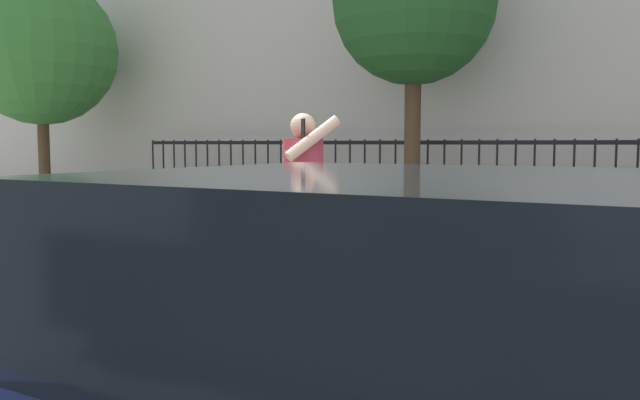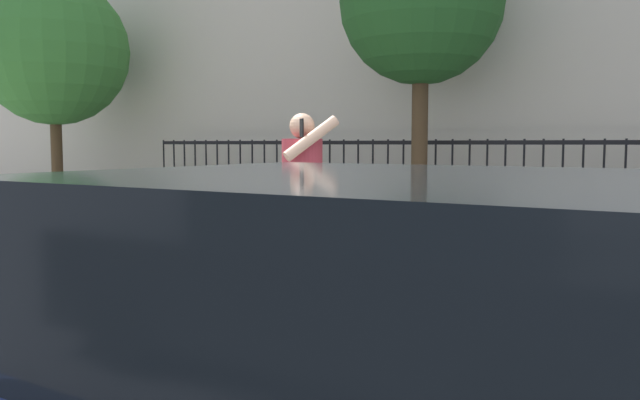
{
  "view_description": "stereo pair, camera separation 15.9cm",
  "coord_description": "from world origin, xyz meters",
  "views": [
    {
      "loc": [
        2.54,
        -3.4,
        1.54
      ],
      "look_at": [
        -0.16,
        1.63,
        1.04
      ],
      "focal_mm": 36.68,
      "sensor_mm": 36.0,
      "label": 1
    },
    {
      "loc": [
        2.68,
        -3.32,
        1.54
      ],
      "look_at": [
        -0.16,
        1.63,
        1.04
      ],
      "focal_mm": 36.68,
      "sensor_mm": 36.0,
      "label": 2
    }
  ],
  "objects": [
    {
      "name": "sidewalk",
      "position": [
        0.0,
        2.2,
        0.07
      ],
      "size": [
        28.0,
        4.4,
        0.15
      ],
      "primitive_type": "cube",
      "color": "#9E9B93",
      "rests_on": "ground"
    },
    {
      "name": "pedestrian_on_phone",
      "position": [
        -0.18,
        1.35,
        1.1
      ],
      "size": [
        0.7,
        0.65,
        1.64
      ],
      "color": "tan",
      "rests_on": "sidewalk"
    },
    {
      "name": "street_bench",
      "position": [
        -3.34,
        2.93,
        0.65
      ],
      "size": [
        1.6,
        0.45,
        0.95
      ],
      "color": "brown",
      "rests_on": "sidewalk"
    },
    {
      "name": "street_tree_near",
      "position": [
        -7.65,
        4.82,
        3.23
      ],
      "size": [
        2.73,
        2.73,
        4.6
      ],
      "color": "#4C3823",
      "rests_on": "ground"
    },
    {
      "name": "ground_plane",
      "position": [
        0.0,
        0.0,
        0.0
      ],
      "size": [
        60.0,
        60.0,
        0.0
      ],
      "primitive_type": "plane",
      "color": "#333338"
    },
    {
      "name": "iron_fence",
      "position": [
        0.0,
        5.9,
        1.02
      ],
      "size": [
        12.03,
        0.04,
        1.6
      ],
      "color": "black",
      "rests_on": "ground"
    },
    {
      "name": "street_tree_far",
      "position": [
        -0.66,
        5.29,
        3.44
      ],
      "size": [
        2.25,
        2.25,
        4.59
      ],
      "color": "#4C3823",
      "rests_on": "ground"
    }
  ]
}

